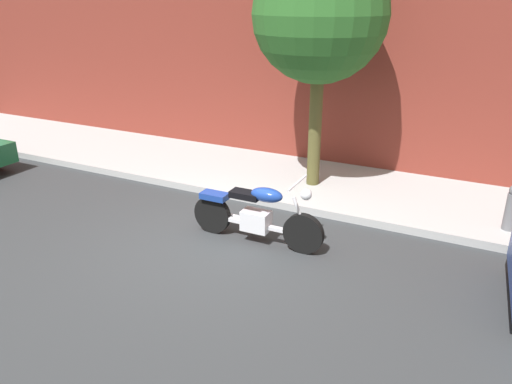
{
  "coord_description": "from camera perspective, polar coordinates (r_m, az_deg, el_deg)",
  "views": [
    {
      "loc": [
        3.67,
        -5.83,
        3.64
      ],
      "look_at": [
        0.56,
        0.41,
        0.85
      ],
      "focal_mm": 34.52,
      "sensor_mm": 36.0,
      "label": 1
    }
  ],
  "objects": [
    {
      "name": "fire_hydrant",
      "position": [
        8.8,
        27.48,
        -1.98
      ],
      "size": [
        0.2,
        0.2,
        0.91
      ],
      "color": "slate",
      "rests_on": "ground"
    },
    {
      "name": "ground_plane",
      "position": [
        7.79,
        -5.09,
        -6.13
      ],
      "size": [
        60.0,
        60.0,
        0.0
      ],
      "primitive_type": "plane",
      "color": "#303335"
    },
    {
      "name": "street_tree",
      "position": [
        9.28,
        7.45,
        19.63
      ],
      "size": [
        2.43,
        2.43,
        4.55
      ],
      "color": "#4F4A25",
      "rests_on": "ground"
    },
    {
      "name": "motorcycle",
      "position": [
        7.66,
        0.0,
        -2.63
      ],
      "size": [
        2.22,
        0.7,
        1.13
      ],
      "color": "black",
      "rests_on": "ground"
    },
    {
      "name": "sidewalk",
      "position": [
        10.28,
        3.84,
        1.45
      ],
      "size": [
        21.32,
        2.68,
        0.14
      ],
      "primitive_type": "cube",
      "color": "#A8A8A8",
      "rests_on": "ground"
    }
  ]
}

